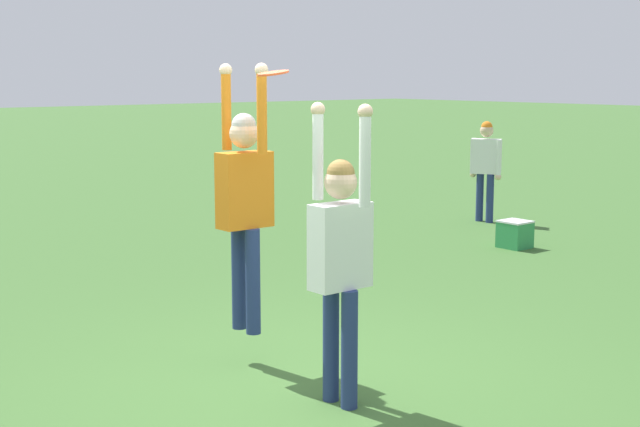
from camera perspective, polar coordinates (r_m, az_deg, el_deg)
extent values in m
plane|color=#3D662D|center=(7.04, -1.19, -10.76)|extent=(120.00, 120.00, 0.00)
cylinder|color=navy|center=(7.39, -5.21, -4.09)|extent=(0.12, 0.12, 0.86)
cylinder|color=navy|center=(7.23, -4.31, -4.37)|extent=(0.12, 0.12, 0.86)
cube|color=orange|center=(7.18, -4.84, 1.51)|extent=(0.20, 0.44, 0.61)
sphere|color=beige|center=(7.13, -4.89, 5.12)|extent=(0.23, 0.23, 0.23)
sphere|color=#B7B2AD|center=(7.13, -4.90, 5.63)|extent=(0.20, 0.20, 0.20)
cylinder|color=orange|center=(7.33, -6.01, 6.59)|extent=(0.08, 0.08, 0.65)
sphere|color=beige|center=(7.32, -6.06, 9.12)|extent=(0.10, 0.10, 0.10)
cylinder|color=orange|center=(6.93, -3.74, 6.49)|extent=(0.08, 0.08, 0.65)
sphere|color=beige|center=(6.92, -3.77, 9.17)|extent=(0.10, 0.10, 0.10)
cylinder|color=navy|center=(6.55, 0.70, -8.31)|extent=(0.12, 0.12, 0.86)
cylinder|color=navy|center=(6.40, 1.89, -8.72)|extent=(0.12, 0.12, 0.86)
cube|color=white|center=(6.29, 1.31, -2.09)|extent=(0.20, 0.45, 0.61)
sphere|color=beige|center=(6.22, 1.33, 2.00)|extent=(0.23, 0.23, 0.23)
sphere|color=olive|center=(6.22, 1.33, 2.58)|extent=(0.20, 0.20, 0.20)
cylinder|color=white|center=(6.39, -0.13, 3.78)|extent=(0.08, 0.08, 0.65)
sphere|color=beige|center=(6.37, -0.13, 6.68)|extent=(0.10, 0.10, 0.10)
cylinder|color=white|center=(6.02, 2.89, 3.46)|extent=(0.08, 0.08, 0.65)
sphere|color=beige|center=(6.00, 2.92, 6.53)|extent=(0.10, 0.10, 0.10)
cylinder|color=#E04C23|center=(6.57, -3.02, 8.96)|extent=(0.23, 0.23, 0.05)
cylinder|color=navy|center=(14.75, 10.19, 1.04)|extent=(0.12, 0.12, 0.79)
cylinder|color=navy|center=(14.62, 10.82, 0.96)|extent=(0.12, 0.12, 0.79)
cube|color=white|center=(14.61, 10.58, 3.62)|extent=(0.51, 0.41, 0.56)
sphere|color=beige|center=(14.58, 10.62, 5.24)|extent=(0.21, 0.21, 0.21)
sphere|color=orange|center=(14.58, 10.63, 5.47)|extent=(0.18, 0.18, 0.18)
cylinder|color=white|center=(14.78, 9.80, 3.64)|extent=(0.08, 0.08, 0.59)
sphere|color=beige|center=(14.81, 9.77, 2.49)|extent=(0.10, 0.10, 0.10)
cylinder|color=white|center=(14.45, 11.37, 3.47)|extent=(0.08, 0.08, 0.59)
sphere|color=beige|center=(14.48, 11.33, 2.31)|extent=(0.10, 0.10, 0.10)
cube|color=#2D8C4C|center=(12.59, 12.36, -1.35)|extent=(0.38, 0.37, 0.36)
cube|color=silver|center=(12.56, 12.39, -0.50)|extent=(0.39, 0.37, 0.02)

